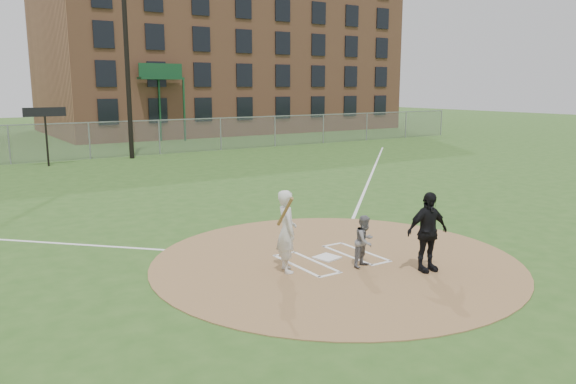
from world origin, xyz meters
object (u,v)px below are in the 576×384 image
batter_at_plate (287,231)px  umpire (427,232)px  home_plate (327,257)px  catcher (365,241)px

batter_at_plate → umpire: bearing=-32.4°
home_plate → umpire: umpire is taller
umpire → batter_at_plate: batter_at_plate is taller
home_plate → batter_at_plate: bearing=-168.5°
catcher → umpire: bearing=-64.3°
umpire → catcher: bearing=141.8°
home_plate → batter_at_plate: batter_at_plate is taller
umpire → batter_at_plate: 3.01m
home_plate → catcher: size_ratio=0.43×
catcher → umpire: (0.92, -0.96, 0.29)m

